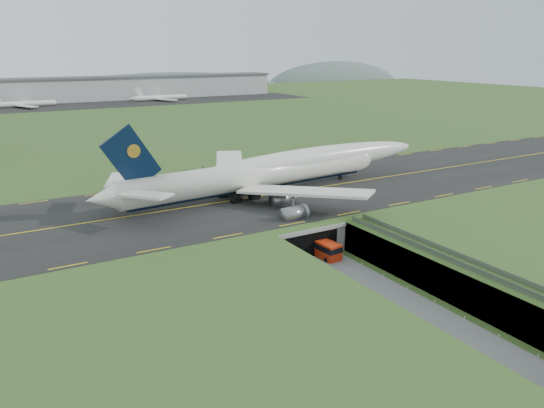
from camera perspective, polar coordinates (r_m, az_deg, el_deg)
ground at (r=98.21m, az=6.94°, el=-7.28°), size 900.00×900.00×0.00m
airfield_deck at (r=97.05m, az=7.00°, el=-5.66°), size 800.00×800.00×6.00m
trench_road at (r=92.86m, az=9.74°, el=-8.78°), size 12.00×75.00×0.20m
taxiway at (r=122.48m, az=-2.25°, el=0.67°), size 800.00×44.00×0.18m
tunnel_portal at (r=109.81m, az=1.76°, el=-2.70°), size 17.00×22.30×6.00m
guideway at (r=90.70m, az=20.04°, el=-6.60°), size 3.00×53.00×7.05m
jumbo_jet at (r=127.08m, az=0.73°, el=3.68°), size 91.90×59.41×19.72m
shuttle_tram at (r=104.13m, az=5.53°, el=-4.76°), size 3.54×8.25×3.28m
cargo_terminal at (r=375.62m, az=-22.12°, el=11.32°), size 320.00×67.00×15.60m
distant_hills at (r=517.15m, az=-16.99°, el=10.85°), size 700.00×91.00×60.00m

